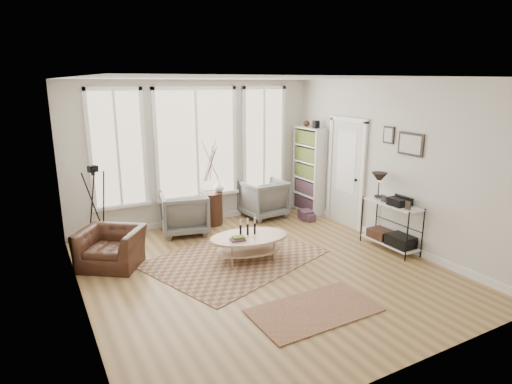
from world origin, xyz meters
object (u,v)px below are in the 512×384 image
bookcase (309,170)px  armchair_right (263,198)px  coffee_table (249,241)px  armchair_left (184,213)px  side_table (211,182)px  accent_chair (111,248)px  low_shelf (391,221)px

bookcase → armchair_right: bearing=170.8°
coffee_table → armchair_left: armchair_left is taller
side_table → coffee_table: bearing=-95.2°
bookcase → coffee_table: 3.07m
armchair_left → accent_chair: size_ratio=0.94×
bookcase → coffee_table: size_ratio=1.47×
low_shelf → coffee_table: 2.51m
bookcase → accent_chair: (-4.47, -0.92, -0.65)m
bookcase → side_table: size_ratio=1.10×
bookcase → low_shelf: bearing=-91.3°
armchair_right → accent_chair: size_ratio=0.95×
bookcase → armchair_left: bookcase is taller
coffee_table → accent_chair: size_ratio=1.50×
bookcase → armchair_right: (-1.07, 0.17, -0.55)m
low_shelf → side_table: bearing=128.8°
armchair_left → side_table: side_table is taller
side_table → accent_chair: side_table is taller
armchair_left → armchair_right: armchair_right is taller
accent_chair → armchair_left: bearing=65.6°
side_table → armchair_left: bearing=-160.8°
side_table → accent_chair: 2.56m
bookcase → armchair_left: (-2.93, -0.01, -0.55)m
low_shelf → armchair_right: low_shelf is taller
coffee_table → armchair_right: armchair_right is taller
armchair_right → side_table: (-1.19, 0.05, 0.50)m
low_shelf → coffee_table: low_shelf is taller
armchair_right → armchair_left: bearing=1.4°
low_shelf → accent_chair: (-4.41, 1.60, -0.21)m
armchair_right → side_table: 1.29m
low_shelf → coffee_table: (-2.38, 0.76, -0.19)m
armchair_right → side_table: size_ratio=0.48×
low_shelf → accent_chair: 4.70m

